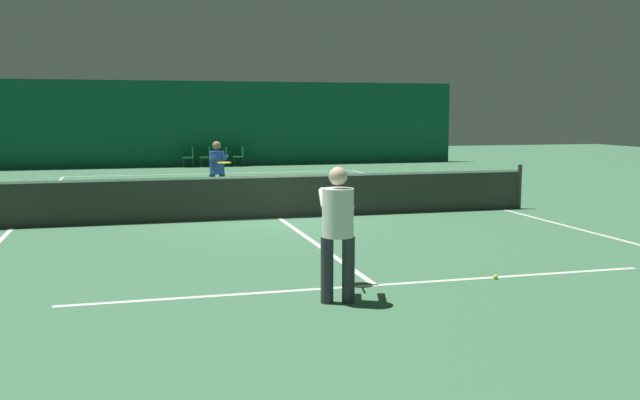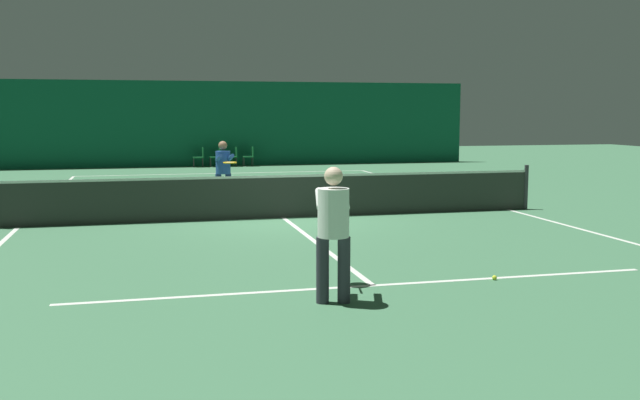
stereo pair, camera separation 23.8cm
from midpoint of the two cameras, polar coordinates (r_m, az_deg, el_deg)
name	(u,v)px [view 1 (the left image)]	position (r m, az deg, el deg)	size (l,w,h in m)	color
ground_plane	(279,218)	(15.82, -3.73, -1.44)	(60.00, 60.00, 0.00)	#3D704C
backdrop_curtain	(204,124)	(31.34, -9.49, 6.04)	(23.00, 0.12, 3.66)	#0F5138
court_line_baseline_far	(215,173)	(27.51, -8.61, 2.11)	(11.00, 0.10, 0.00)	silver
court_line_service_far	(237,188)	(22.08, -7.00, 0.94)	(8.25, 0.10, 0.00)	silver
court_line_service_near	(375,285)	(9.74, 3.75, -6.82)	(8.25, 0.10, 0.00)	silver
court_line_sideline_left	(12,228)	(15.71, -23.82, -2.08)	(0.10, 23.80, 0.00)	silver
court_line_sideline_right	(502,209)	(17.72, 13.98, -0.71)	(0.10, 23.80, 0.00)	silver
court_line_centre	(279,218)	(15.82, -3.73, -1.44)	(0.10, 12.80, 0.00)	silver
tennis_net	(279,195)	(15.75, -3.75, 0.39)	(12.00, 0.10, 1.07)	#2D332D
player_near	(338,224)	(8.70, 0.63, -1.91)	(0.62, 1.40, 1.68)	#2D2D38
player_far	(217,168)	(18.05, -8.59, 2.54)	(0.44, 1.34, 1.61)	navy
courtside_chair_0	(190,156)	(30.78, -10.60, 3.49)	(0.44, 0.44, 0.84)	#2D2D2D
courtside_chair_1	(207,156)	(30.84, -9.29, 3.53)	(0.44, 0.44, 0.84)	#2D2D2D
courtside_chair_2	(223,155)	(30.92, -7.97, 3.56)	(0.44, 0.44, 0.84)	#2D2D2D
courtside_chair_3	(240,155)	(31.02, -6.67, 3.59)	(0.44, 0.44, 0.84)	#2D2D2D
tennis_ball	(496,277)	(10.33, 13.22, -6.00)	(0.07, 0.07, 0.07)	#D1DB33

